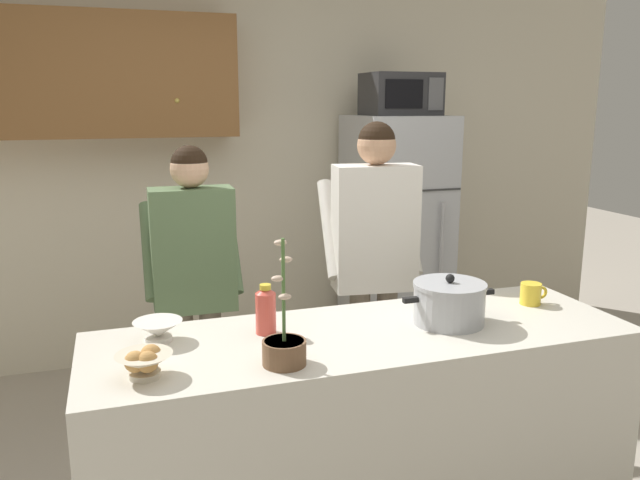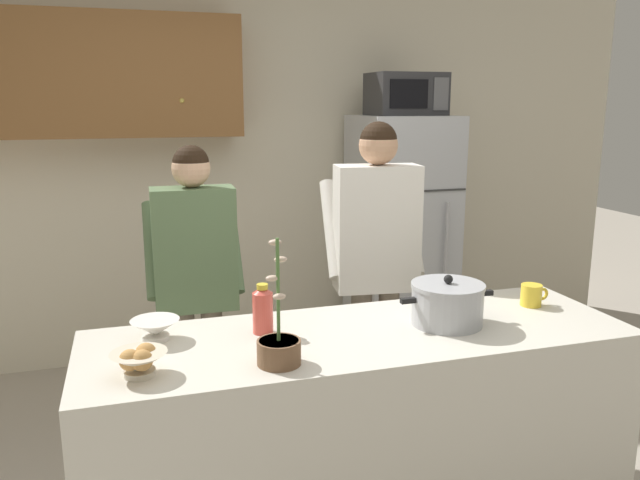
{
  "view_description": "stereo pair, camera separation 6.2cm",
  "coord_description": "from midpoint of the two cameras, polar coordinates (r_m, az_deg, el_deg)",
  "views": [
    {
      "loc": [
        -0.88,
        -2.12,
        1.79
      ],
      "look_at": [
        0.0,
        0.55,
        1.17
      ],
      "focal_mm": 35.17,
      "sensor_mm": 36.0,
      "label": 1
    },
    {
      "loc": [
        -0.82,
        -2.14,
        1.79
      ],
      "look_at": [
        0.0,
        0.55,
        1.17
      ],
      "focal_mm": 35.17,
      "sensor_mm": 36.0,
      "label": 2
    }
  ],
  "objects": [
    {
      "name": "coffee_mug",
      "position": [
        2.9,
        19.3,
        -4.75
      ],
      "size": [
        0.13,
        0.09,
        0.1
      ],
      "color": "yellow",
      "rests_on": "kitchen_island"
    },
    {
      "name": "person_by_sink",
      "position": [
        3.29,
        5.65,
        -0.37
      ],
      "size": [
        0.56,
        0.47,
        1.7
      ],
      "color": "#726656",
      "rests_on": "ground"
    },
    {
      "name": "kitchen_island",
      "position": [
        2.65,
        4.36,
        -17.72
      ],
      "size": [
        2.12,
        0.68,
        0.92
      ],
      "primitive_type": "cube",
      "color": "silver",
      "rests_on": "ground"
    },
    {
      "name": "refrigerator",
      "position": [
        4.49,
        7.72,
        0.23
      ],
      "size": [
        0.64,
        0.68,
        1.7
      ],
      "color": "#B7BABF",
      "rests_on": "ground"
    },
    {
      "name": "microwave",
      "position": [
        4.37,
        8.23,
        12.99
      ],
      "size": [
        0.48,
        0.37,
        0.28
      ],
      "color": "#2D2D30",
      "rests_on": "refrigerator"
    },
    {
      "name": "empty_bowl",
      "position": [
        2.42,
        -14.05,
        -7.8
      ],
      "size": [
        0.18,
        0.18,
        0.08
      ],
      "color": "white",
      "rests_on": "kitchen_island"
    },
    {
      "name": "cooking_pot",
      "position": [
        2.56,
        12.18,
        -5.68
      ],
      "size": [
        0.4,
        0.29,
        0.2
      ],
      "color": "#ADAFB5",
      "rests_on": "kitchen_island"
    },
    {
      "name": "person_near_pot",
      "position": [
        3.19,
        -10.74,
        -2.4
      ],
      "size": [
        0.49,
        0.41,
        1.59
      ],
      "color": "#726656",
      "rests_on": "ground"
    },
    {
      "name": "back_wall_unit",
      "position": [
        4.43,
        -9.59,
        7.85
      ],
      "size": [
        6.0,
        0.48,
        2.6
      ],
      "color": "beige",
      "rests_on": "ground"
    },
    {
      "name": "bread_bowl",
      "position": [
        2.13,
        -15.32,
        -10.56
      ],
      "size": [
        0.18,
        0.18,
        0.1
      ],
      "color": "beige",
      "rests_on": "kitchen_island"
    },
    {
      "name": "potted_orchid",
      "position": [
        2.15,
        -2.93,
        -9.63
      ],
      "size": [
        0.15,
        0.15,
        0.44
      ],
      "color": "brown",
      "rests_on": "kitchen_island"
    },
    {
      "name": "bottle_near_edge",
      "position": [
        2.42,
        -4.49,
        -6.29
      ],
      "size": [
        0.08,
        0.08,
        0.19
      ],
      "color": "#D84C3F",
      "rests_on": "kitchen_island"
    }
  ]
}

